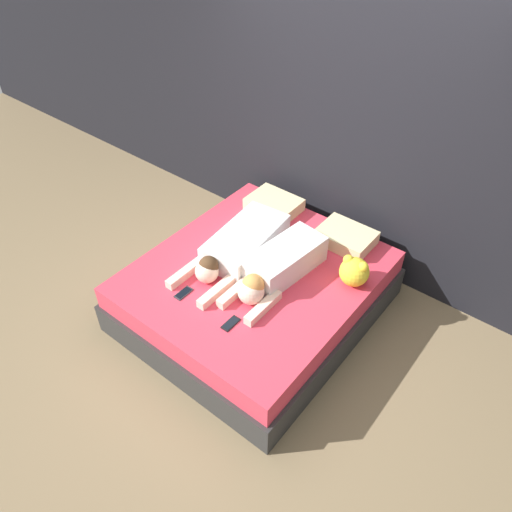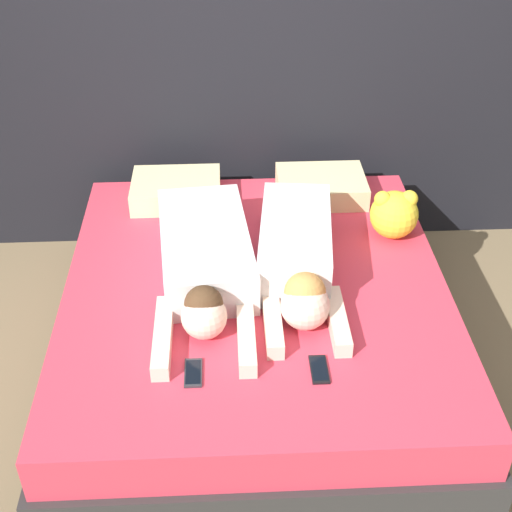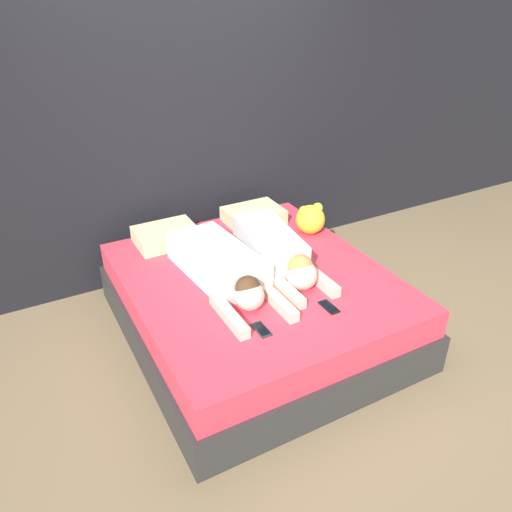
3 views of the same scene
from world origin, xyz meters
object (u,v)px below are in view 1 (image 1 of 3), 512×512
Objects in this scene: pillow_head_right at (346,237)px; cell_phone_left at (184,293)px; cell_phone_right at (231,323)px; bed at (256,291)px; person_right at (277,267)px; plush_toy at (354,271)px; person_left at (239,246)px; pillow_head_left at (274,204)px.

pillow_head_right reaches higher than cell_phone_left.
cell_phone_left is (-0.66, -1.32, -0.05)m from pillow_head_right.
pillow_head_right is 3.05× the size of cell_phone_right.
person_right reaches higher than bed.
plush_toy reaches higher than pillow_head_right.
cell_phone_right is at bearing -117.10° from plush_toy.
pillow_head_left is at bearing 102.80° from person_left.
plush_toy reaches higher than cell_phone_left.
pillow_head_left is 1.46m from cell_phone_right.
person_left is at bearing 167.19° from bed.
pillow_head_left is 0.93m from person_right.
person_left is 0.42m from person_right.
cell_phone_left is 1.34m from plush_toy.
pillow_head_right is at bearing 127.63° from plush_toy.
pillow_head_right is (0.39, 0.76, 0.31)m from bed.
cell_phone_left is at bearing -136.19° from plush_toy.
person_right is 6.60× the size of cell_phone_left.
cell_phone_left is (0.12, -1.32, -0.05)m from pillow_head_left.
cell_phone_right is at bearing -65.49° from pillow_head_left.
person_left reaches higher than pillow_head_left.
pillow_head_right is 0.94m from person_left.
cell_phone_right is (0.49, -0.01, 0.00)m from cell_phone_left.
person_left is 0.97m from plush_toy.
person_right is at bearing 92.80° from cell_phone_right.
person_left is at bearing -131.08° from pillow_head_right.
person_left is at bearing 177.04° from person_right.
cell_phone_left reaches higher than bed.
person_left is 7.65× the size of cell_phone_left.
person_left is 4.71× the size of plush_toy.
pillow_head_left is 0.46× the size of person_right.
person_left reaches higher than cell_phone_right.
pillow_head_right is at bearing 0.00° from pillow_head_left.
plush_toy reaches higher than cell_phone_right.
pillow_head_right is 1.88× the size of plush_toy.
bed is 1.70× the size of person_left.
pillow_head_left is 3.05× the size of cell_phone_left.
cell_phone_left is at bearing 179.35° from cell_phone_right.
pillow_head_left is at bearing 114.51° from cell_phone_right.
person_right reaches higher than pillow_head_left.
person_left reaches higher than bed.
plush_toy is at bearing 62.90° from cell_phone_right.
pillow_head_right is at bearing 82.68° from cell_phone_right.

